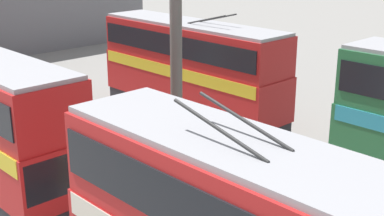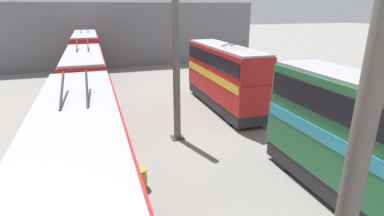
{
  "view_description": "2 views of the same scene",
  "coord_description": "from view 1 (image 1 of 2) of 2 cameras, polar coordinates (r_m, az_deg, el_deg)",
  "views": [
    {
      "loc": [
        -1.21,
        12.09,
        8.81
      ],
      "look_at": [
        12.92,
        -1.46,
        2.46
      ],
      "focal_mm": 50.0,
      "sensor_mm": 36.0,
      "label": 1
    },
    {
      "loc": [
        -4.32,
        4.48,
        7.8
      ],
      "look_at": [
        11.66,
        -0.78,
        2.07
      ],
      "focal_mm": 28.0,
      "sensor_mm": 36.0,
      "label": 2
    }
  ],
  "objects": [
    {
      "name": "bus_left_far",
      "position": [
        25.6,
        -0.09,
        4.43
      ],
      "size": [
        10.38,
        2.54,
        5.56
      ],
      "color": "black",
      "rests_on": "ground_plane"
    },
    {
      "name": "support_column_far",
      "position": [
        18.66,
        -1.68,
        3.18
      ],
      "size": [
        0.76,
        0.76,
        8.35
      ],
      "color": "#605B56",
      "rests_on": "ground_plane"
    }
  ]
}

